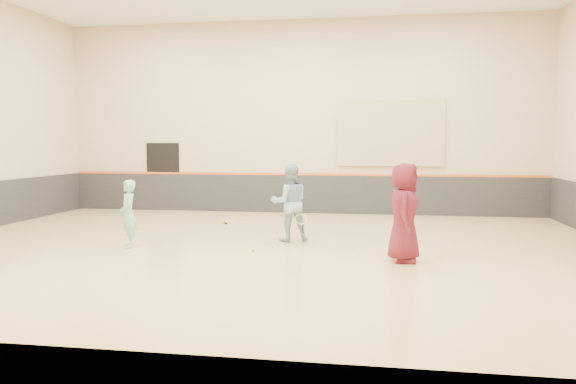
% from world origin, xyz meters
% --- Properties ---
extents(room, '(15.04, 12.04, 6.22)m').
position_xyz_m(room, '(0.00, 0.00, 0.81)').
color(room, tan).
rests_on(room, ground).
extents(wainscot_back, '(14.90, 0.04, 1.20)m').
position_xyz_m(wainscot_back, '(0.00, 5.97, 0.60)').
color(wainscot_back, '#232326').
rests_on(wainscot_back, floor).
extents(accent_stripe, '(14.90, 0.03, 0.06)m').
position_xyz_m(accent_stripe, '(0.00, 5.96, 1.22)').
color(accent_stripe, '#D85914').
rests_on(accent_stripe, wall_back).
extents(acoustic_panel, '(3.20, 0.08, 2.00)m').
position_xyz_m(acoustic_panel, '(2.80, 5.95, 2.50)').
color(acoustic_panel, tan).
rests_on(acoustic_panel, wall_back).
extents(doorway, '(1.10, 0.05, 2.20)m').
position_xyz_m(doorway, '(-4.50, 5.98, 1.10)').
color(doorway, black).
rests_on(doorway, floor).
extents(girl, '(0.55, 0.62, 1.43)m').
position_xyz_m(girl, '(-2.73, -0.42, 0.71)').
color(girl, '#78D0BA').
rests_on(girl, floor).
extents(instructor, '(1.02, 0.91, 1.74)m').
position_xyz_m(instructor, '(0.50, 0.88, 0.87)').
color(instructor, '#88B2D2').
rests_on(instructor, floor).
extents(young_man, '(0.65, 0.94, 1.84)m').
position_xyz_m(young_man, '(2.94, -0.95, 0.92)').
color(young_man, '#5B1523').
rests_on(young_man, floor).
extents(held_racket, '(0.47, 0.47, 0.45)m').
position_xyz_m(held_racket, '(0.80, 0.61, 0.54)').
color(held_racket, '#B5DC30').
rests_on(held_racket, instructor).
extents(spare_racket, '(0.74, 0.74, 0.05)m').
position_xyz_m(spare_racket, '(-1.80, 3.48, 0.03)').
color(spare_racket, '#A1B928').
rests_on(spare_racket, floor).
extents(ball_under_racket, '(0.07, 0.07, 0.07)m').
position_xyz_m(ball_under_racket, '(-0.03, -0.47, 0.03)').
color(ball_under_racket, '#B3C82E').
rests_on(ball_under_racket, floor).
extents(ball_in_hand, '(0.07, 0.07, 0.07)m').
position_xyz_m(ball_in_hand, '(3.03, -1.07, 1.11)').
color(ball_in_hand, yellow).
rests_on(ball_in_hand, young_man).
extents(ball_beside_spare, '(0.07, 0.07, 0.07)m').
position_xyz_m(ball_beside_spare, '(-1.25, 3.90, 0.03)').
color(ball_beside_spare, yellow).
rests_on(ball_beside_spare, floor).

